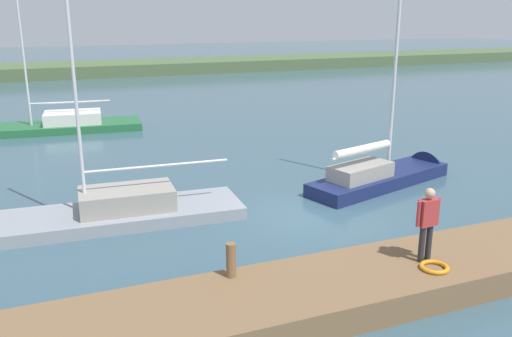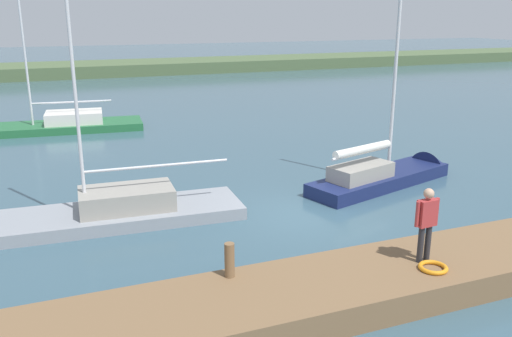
% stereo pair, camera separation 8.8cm
% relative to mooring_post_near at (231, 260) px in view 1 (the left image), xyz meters
% --- Properties ---
extents(ground_plane, '(200.00, 200.00, 0.00)m').
position_rel_mooring_post_near_xyz_m(ground_plane, '(-3.93, -4.28, -1.04)').
color(ground_plane, '#385666').
extents(far_shoreline, '(180.00, 8.00, 2.40)m').
position_rel_mooring_post_near_xyz_m(far_shoreline, '(-3.93, -49.17, -1.04)').
color(far_shoreline, '#4C603D').
rests_on(far_shoreline, ground_plane).
extents(dock_pier, '(26.21, 2.52, 0.65)m').
position_rel_mooring_post_near_xyz_m(dock_pier, '(-3.93, 0.88, -0.72)').
color(dock_pier, brown).
rests_on(dock_pier, ground_plane).
extents(mooring_post_near, '(0.22, 0.22, 0.78)m').
position_rel_mooring_post_near_xyz_m(mooring_post_near, '(0.00, 0.00, 0.00)').
color(mooring_post_near, brown).
rests_on(mooring_post_near, dock_pier).
extents(life_ring_buoy, '(0.66, 0.66, 0.10)m').
position_rel_mooring_post_near_xyz_m(life_ring_buoy, '(-4.37, 1.38, -0.34)').
color(life_ring_buoy, orange).
rests_on(life_ring_buoy, dock_pier).
extents(sailboat_behind_pier, '(7.61, 3.68, 9.36)m').
position_rel_mooring_post_near_xyz_m(sailboat_behind_pier, '(-8.76, -6.19, -0.88)').
color(sailboat_behind_pier, navy).
rests_on(sailboat_behind_pier, ground_plane).
extents(sailboat_far_right, '(10.98, 3.67, 12.13)m').
position_rel_mooring_post_near_xyz_m(sailboat_far_right, '(4.88, -20.96, -0.94)').
color(sailboat_far_right, '#236638').
rests_on(sailboat_far_right, ground_plane).
extents(sailboat_far_left, '(9.83, 2.85, 9.89)m').
position_rel_mooring_post_near_xyz_m(sailboat_far_left, '(3.62, -6.04, -0.95)').
color(sailboat_far_left, gray).
rests_on(sailboat_far_left, ground_plane).
extents(person_on_dock, '(0.67, 0.26, 1.78)m').
position_rel_mooring_post_near_xyz_m(person_on_dock, '(-4.43, 0.94, 0.65)').
color(person_on_dock, '#28282D').
rests_on(person_on_dock, dock_pier).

